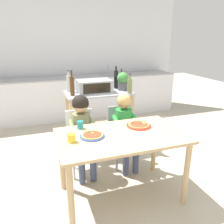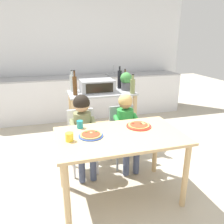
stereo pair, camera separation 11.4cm
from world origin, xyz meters
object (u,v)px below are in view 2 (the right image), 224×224
Objects in this scene: kitchen_island_cart at (102,111)px; dining_chair_right at (123,131)px; child_in_green_shirt at (127,123)px; drinking_cup_teal at (80,124)px; potted_herb_plant at (126,81)px; bottle_slim_sauce at (125,80)px; bottle_brown_beer at (75,85)px; bottle_clear_vinegar at (72,83)px; drinking_cup_yellow at (69,137)px; toaster_oven at (97,86)px; dining_chair_left at (82,136)px; bottle_tall_green_wine at (133,86)px; child_in_olive_shirt at (83,125)px; pizza_plate_blue_rimmed at (91,135)px; bottle_dark_olive_oil at (120,79)px; pizza_plate_red_rimmed at (139,126)px; dining_table at (120,144)px.

kitchen_island_cart is 0.63m from dining_chair_right.
drinking_cup_teal is (-0.64, -0.26, 0.15)m from child_in_green_shirt.
potted_herb_plant is 3.34× the size of drinking_cup_teal.
bottle_slim_sauce is 0.86× the size of bottle_brown_beer.
drinking_cup_teal is at bearing -131.91° from potted_herb_plant.
drinking_cup_yellow is (-0.21, -1.44, -0.25)m from bottle_clear_vinegar.
toaster_oven is 0.51× the size of child_in_green_shirt.
dining_chair_left is 0.57m from dining_chair_right.
drinking_cup_yellow is (-1.03, -1.29, -0.26)m from potted_herb_plant.
toaster_oven is 0.88m from dining_chair_left.
potted_herb_plant reaches higher than child_in_green_shirt.
bottle_tall_green_wine is 3.42× the size of drinking_cup_yellow.
bottle_brown_beer is 0.72m from child_in_olive_shirt.
bottle_dark_olive_oil is at bearing 61.51° from pizza_plate_blue_rimmed.
drinking_cup_teal is at bearing -94.49° from bottle_brown_beer.
pizza_plate_blue_rimmed is at bearing -105.55° from toaster_oven.
bottle_brown_beer is 0.35× the size of child_in_olive_shirt.
dining_chair_right is at bearing 90.03° from pizza_plate_red_rimmed.
bottle_dark_olive_oil is 1.22m from child_in_olive_shirt.
drinking_cup_yellow is at bearing -107.73° from dining_chair_left.
drinking_cup_yellow is (-0.79, -0.15, 0.03)m from pizza_plate_red_rimmed.
bottle_dark_olive_oil is at bearing 18.36° from bottle_brown_beer.
bottle_brown_beer reaches higher than bottle_tall_green_wine.
toaster_oven is 1.32m from pizza_plate_blue_rimmed.
child_in_green_shirt is 3.97× the size of pizza_plate_blue_rimmed.
bottle_clear_vinegar is 3.88× the size of drinking_cup_yellow.
bottle_dark_olive_oil reaches higher than dining_chair_right.
kitchen_island_cart reaches higher than drinking_cup_teal.
bottle_slim_sauce is 1.69m from pizza_plate_blue_rimmed.
pizza_plate_blue_rimmed is (0.01, -1.39, -0.28)m from bottle_clear_vinegar.
child_in_green_shirt is (-0.27, -0.50, -0.38)m from bottle_tall_green_wine.
dining_table is at bearing -62.19° from child_in_olive_shirt.
bottle_tall_green_wine is 0.29× the size of child_in_green_shirt.
dining_chair_right is (0.27, 0.67, -0.17)m from dining_table.
bottle_dark_olive_oil reaches higher than toaster_oven.
dining_table is at bearing -117.11° from bottle_tall_green_wine.
bottle_brown_beer is (-0.76, -0.25, -0.01)m from bottle_dark_olive_oil.
bottle_clear_vinegar reaches higher than drinking_cup_yellow.
bottle_tall_green_wine is 0.36× the size of dining_chair_left.
drinking_cup_teal is at bearing 106.56° from pizza_plate_blue_rimmed.
drinking_cup_teal is at bearing 167.36° from pizza_plate_red_rimmed.
kitchen_island_cart is 0.66m from bottle_slim_sauce.
bottle_dark_olive_oil is 1.29× the size of pizza_plate_red_rimmed.
bottle_dark_olive_oil is at bearing 101.17° from bottle_tall_green_wine.
bottle_clear_vinegar is 0.88m from bottle_slim_sauce.
bottle_tall_green_wine is (0.85, -0.39, -0.02)m from bottle_clear_vinegar.
child_in_olive_shirt is 0.62m from drinking_cup_yellow.
dining_chair_right is at bearing -111.89° from potted_herb_plant.
bottle_clear_vinegar is 0.94m from child_in_olive_shirt.
bottle_dark_olive_oil is 1.44m from drinking_cup_teal.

